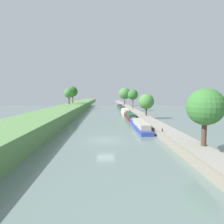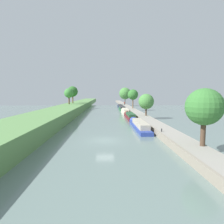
# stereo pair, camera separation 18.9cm
# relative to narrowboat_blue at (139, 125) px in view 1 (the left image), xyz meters

# --- Properties ---
(ground_plane) EXTENTS (160.00, 160.00, 0.00)m
(ground_plane) POSITION_rel_narrowboat_blue_xyz_m (-6.41, -9.35, -0.61)
(ground_plane) COLOR slate
(left_grassy_bank) EXTENTS (8.67, 260.00, 2.49)m
(left_grassy_bank) POSITION_rel_narrowboat_blue_xyz_m (-18.82, -9.35, 0.63)
(left_grassy_bank) COLOR #5B894C
(left_grassy_bank) RESTS_ON ground_plane
(right_towpath) EXTENTS (3.05, 260.00, 0.93)m
(right_towpath) POSITION_rel_narrowboat_blue_xyz_m (3.19, -9.35, -0.15)
(right_towpath) COLOR gray
(right_towpath) RESTS_ON ground_plane
(stone_quay) EXTENTS (0.25, 260.00, 0.98)m
(stone_quay) POSITION_rel_narrowboat_blue_xyz_m (1.54, -9.35, -0.12)
(stone_quay) COLOR gray
(stone_quay) RESTS_ON ground_plane
(narrowboat_blue) EXTENTS (1.99, 14.69, 2.15)m
(narrowboat_blue) POSITION_rel_narrowboat_blue_xyz_m (0.00, 0.00, 0.00)
(narrowboat_blue) COLOR #283D93
(narrowboat_blue) RESTS_ON ground_plane
(narrowboat_maroon) EXTENTS (1.97, 13.22, 2.05)m
(narrowboat_maroon) POSITION_rel_narrowboat_blue_xyz_m (0.06, 14.79, 0.01)
(narrowboat_maroon) COLOR maroon
(narrowboat_maroon) RESTS_ON ground_plane
(narrowboat_cream) EXTENTS (1.90, 12.49, 2.10)m
(narrowboat_cream) POSITION_rel_narrowboat_blue_xyz_m (0.12, 28.67, 0.02)
(narrowboat_cream) COLOR beige
(narrowboat_cream) RESTS_ON ground_plane
(narrowboat_green) EXTENTS (2.11, 12.35, 2.21)m
(narrowboat_green) POSITION_rel_narrowboat_blue_xyz_m (0.13, 41.07, 0.02)
(narrowboat_green) COLOR #1E6033
(narrowboat_green) RESTS_ON ground_plane
(narrowboat_navy) EXTENTS (1.82, 13.77, 2.01)m
(narrowboat_navy) POSITION_rel_narrowboat_blue_xyz_m (0.34, 55.09, -0.03)
(narrowboat_navy) COLOR #141E42
(narrowboat_navy) RESTS_ON ground_plane
(tree_rightbank_near) EXTENTS (3.94, 3.94, 6.19)m
(tree_rightbank_near) POSITION_rel_narrowboat_blue_xyz_m (4.15, -15.85, 4.50)
(tree_rightbank_near) COLOR #4C3828
(tree_rightbank_near) RESTS_ON right_towpath
(tree_rightbank_midnear) EXTENTS (3.90, 3.90, 5.54)m
(tree_rightbank_midnear) POSITION_rel_narrowboat_blue_xyz_m (3.92, 12.65, 3.89)
(tree_rightbank_midnear) COLOR #4C3828
(tree_rightbank_midnear) RESTS_ON right_towpath
(tree_rightbank_midfar) EXTENTS (3.92, 3.92, 7.16)m
(tree_rightbank_midfar) POSITION_rel_narrowboat_blue_xyz_m (3.83, 36.44, 5.48)
(tree_rightbank_midfar) COLOR brown
(tree_rightbank_midfar) RESTS_ON right_towpath
(tree_rightbank_far) EXTENTS (6.05, 6.05, 8.66)m
(tree_rightbank_far) POSITION_rel_narrowboat_blue_xyz_m (3.56, 63.85, 5.94)
(tree_rightbank_far) COLOR #4C3828
(tree_rightbank_far) RESTS_ON right_towpath
(tree_leftbank_downstream) EXTENTS (3.61, 3.61, 6.01)m
(tree_leftbank_downstream) POSITION_rel_narrowboat_blue_xyz_m (-20.41, 38.11, 6.03)
(tree_leftbank_downstream) COLOR brown
(tree_leftbank_downstream) RESTS_ON left_grassy_bank
(tree_leftbank_upstream) EXTENTS (4.39, 4.39, 7.08)m
(tree_leftbank_upstream) POSITION_rel_narrowboat_blue_xyz_m (-20.30, 45.61, 6.72)
(tree_leftbank_upstream) COLOR brown
(tree_leftbank_upstream) RESTS_ON left_grassy_bank
(person_walking) EXTENTS (0.34, 0.34, 1.66)m
(person_walking) POSITION_rel_narrowboat_blue_xyz_m (2.50, 56.69, 1.19)
(person_walking) COLOR #282D42
(person_walking) RESTS_ON right_towpath
(mooring_bollard_near) EXTENTS (0.16, 0.16, 0.45)m
(mooring_bollard_near) POSITION_rel_narrowboat_blue_xyz_m (1.97, -8.03, 0.54)
(mooring_bollard_near) COLOR black
(mooring_bollard_near) RESTS_ON right_towpath
(mooring_bollard_far) EXTENTS (0.16, 0.16, 0.45)m
(mooring_bollard_far) POSITION_rel_narrowboat_blue_xyz_m (1.97, 61.25, 0.54)
(mooring_bollard_far) COLOR black
(mooring_bollard_far) RESTS_ON right_towpath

